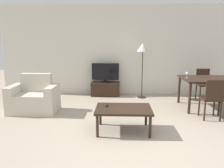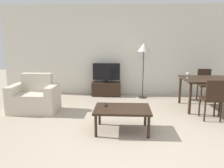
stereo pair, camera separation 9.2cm
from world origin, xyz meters
name	(u,v)px [view 2 (the right image)]	position (x,y,z in m)	size (l,w,h in m)	color
ground_plane	(133,146)	(0.00, 0.00, 0.00)	(18.00, 18.00, 0.00)	tan
wall_back	(129,50)	(0.00, 3.50, 1.35)	(7.79, 0.06, 2.70)	silver
armchair	(35,98)	(-2.23, 1.62, 0.32)	(1.07, 0.70, 0.87)	beige
tv_stand	(106,89)	(-0.67, 3.22, 0.20)	(0.85, 0.42, 0.40)	black
tv	(106,73)	(-0.67, 3.22, 0.69)	(0.81, 0.28, 0.58)	black
coffee_table	(122,111)	(-0.17, 0.58, 0.39)	(1.01, 0.69, 0.44)	black
dining_table	(209,82)	(1.89, 2.05, 0.66)	(1.22, 1.01, 0.75)	black
dining_chair_near	(212,97)	(1.68, 1.24, 0.49)	(0.40, 0.40, 0.86)	black
dining_chair_far	(205,83)	(2.10, 2.86, 0.49)	(0.40, 0.40, 0.86)	black
floor_lamp	(144,50)	(0.40, 3.01, 1.37)	(0.34, 0.34, 1.58)	black
remote_primary	(106,105)	(-0.48, 0.72, 0.45)	(0.04, 0.15, 0.02)	black
wine_glass_left	(188,74)	(1.38, 2.05, 0.85)	(0.07, 0.07, 0.15)	silver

